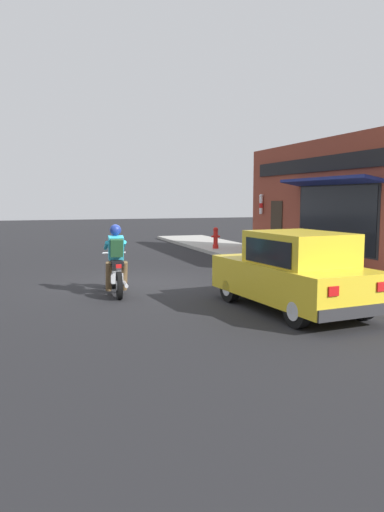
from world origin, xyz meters
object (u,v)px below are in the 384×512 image
motorcycle_with_rider (116,265)px  car_hatchback (293,272)px  trash_bin (320,250)px  fire_hydrant (216,238)px  traffic_cone (352,268)px

motorcycle_with_rider → car_hatchback: motorcycle_with_rider is taller
motorcycle_with_rider → trash_bin: 6.70m
car_hatchback → fire_hydrant: car_hatchback is taller
motorcycle_with_rider → trash_bin: size_ratio=2.06×
car_hatchback → fire_hydrant: size_ratio=4.45×
motorcycle_with_rider → fire_hydrant: size_ratio=2.30×
fire_hydrant → car_hatchback: bearing=-103.5°
motorcycle_with_rider → trash_bin: bearing=13.7°
motorcycle_with_rider → trash_bin: motorcycle_with_rider is taller
traffic_cone → trash_bin: trash_bin is taller
motorcycle_with_rider → fire_hydrant: 9.49m
trash_bin → fire_hydrant: bearing=99.2°
car_hatchback → trash_bin: 5.68m
trash_bin → fire_hydrant: 6.21m
traffic_cone → trash_bin: (0.59, 2.38, 0.20)m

